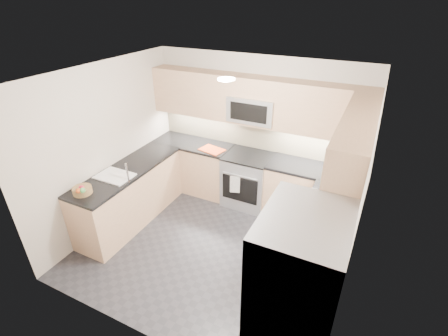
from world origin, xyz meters
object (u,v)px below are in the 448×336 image
(gas_range, at_px, (247,180))
(microwave, at_px, (253,109))
(utensil_bowl, at_px, (355,173))
(fruit_basket, at_px, (82,190))
(cutting_board, at_px, (212,150))
(refrigerator, at_px, (295,297))

(gas_range, relative_size, microwave, 1.20)
(utensil_bowl, height_order, fruit_basket, utensil_bowl)
(cutting_board, bearing_deg, fruit_basket, -115.62)
(gas_range, distance_m, utensil_bowl, 1.77)
(cutting_board, height_order, fruit_basket, fruit_basket)
(cutting_board, bearing_deg, utensil_bowl, 2.25)
(microwave, relative_size, cutting_board, 1.88)
(gas_range, relative_size, fruit_basket, 3.61)
(utensil_bowl, distance_m, cutting_board, 2.31)
(refrigerator, distance_m, fruit_basket, 3.05)
(fruit_basket, bearing_deg, gas_range, 52.58)
(gas_range, xyz_separation_m, microwave, (0.00, 0.12, 1.24))
(gas_range, xyz_separation_m, refrigerator, (1.45, -2.43, 0.45))
(cutting_board, distance_m, fruit_basket, 2.17)
(gas_range, height_order, utensil_bowl, utensil_bowl)
(microwave, xyz_separation_m, utensil_bowl, (1.67, -0.13, -0.68))
(gas_range, distance_m, refrigerator, 2.86)
(fruit_basket, bearing_deg, utensil_bowl, 32.22)
(microwave, distance_m, refrigerator, 3.04)
(fruit_basket, bearing_deg, refrigerator, -6.99)
(refrigerator, distance_m, cutting_board, 3.12)
(microwave, distance_m, cutting_board, 1.01)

